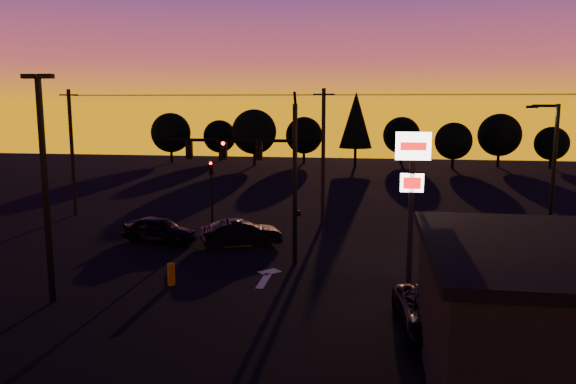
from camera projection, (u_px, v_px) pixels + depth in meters
name	position (u px, v px, depth m)	size (l,w,h in m)	color
ground	(248.00, 287.00, 24.72)	(120.00, 120.00, 0.00)	black
lane_arrow	(267.00, 276.00, 26.27)	(1.20, 3.10, 0.01)	beige
traffic_signal_mast	(263.00, 166.00, 27.86)	(6.79, 0.52, 8.58)	black
secondary_signal	(211.00, 184.00, 36.23)	(0.30, 0.31, 4.35)	black
parking_lot_light	(44.00, 174.00, 22.08)	(1.25, 0.30, 9.14)	black
pylon_sign	(412.00, 176.00, 24.37)	(1.50, 0.28, 6.80)	black
streetlight	(551.00, 178.00, 27.32)	(1.55, 0.35, 8.00)	black
utility_pole_0	(72.00, 152.00, 40.05)	(1.40, 0.26, 9.00)	black
utility_pole_1	(323.00, 155.00, 37.37)	(1.40, 0.26, 9.00)	black
power_wires	(324.00, 95.00, 36.74)	(36.00, 1.22, 0.07)	black
bollard	(171.00, 274.00, 24.95)	(0.33, 0.33, 0.99)	#B86D00
tree_0	(171.00, 133.00, 76.18)	(5.36, 5.36, 6.74)	black
tree_1	(220.00, 136.00, 78.31)	(4.54, 4.54, 5.71)	black
tree_2	(254.00, 132.00, 72.39)	(5.77, 5.78, 7.26)	black
tree_3	(304.00, 135.00, 75.50)	(4.95, 4.95, 6.22)	black
tree_4	(356.00, 120.00, 71.18)	(4.18, 4.18, 9.50)	black
tree_5	(402.00, 135.00, 75.51)	(4.95, 4.95, 6.22)	black
tree_6	(453.00, 141.00, 68.80)	(4.54, 4.54, 5.71)	black
tree_7	(500.00, 135.00, 70.74)	(5.36, 5.36, 6.74)	black
tree_8	(552.00, 143.00, 69.02)	(4.12, 4.12, 5.19)	black
car_left	(159.00, 230.00, 32.63)	(1.78, 4.41, 1.50)	black
car_mid	(241.00, 233.00, 31.83)	(1.57, 4.50, 1.48)	black
suv_parked	(432.00, 312.00, 19.89)	(2.31, 5.01, 1.39)	black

